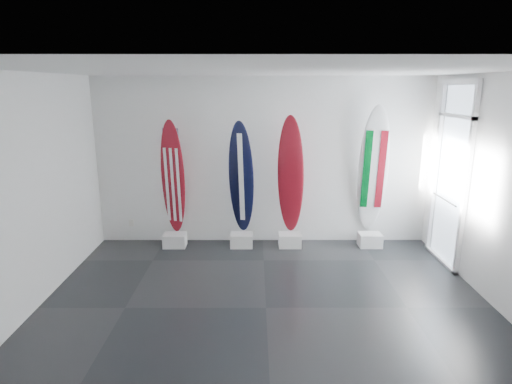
{
  "coord_description": "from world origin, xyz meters",
  "views": [
    {
      "loc": [
        -0.14,
        -4.97,
        2.83
      ],
      "look_at": [
        -0.13,
        1.4,
        1.21
      ],
      "focal_mm": 29.49,
      "sensor_mm": 36.0,
      "label": 1
    }
  ],
  "objects_px": {
    "surfboard_navy": "(241,178)",
    "surfboard_italy": "(373,170)",
    "surfboard_swiss": "(291,175)",
    "surfboard_usa": "(173,177)"
  },
  "relations": [
    {
      "from": "surfboard_navy",
      "to": "surfboard_swiss",
      "type": "distance_m",
      "value": 0.87
    },
    {
      "from": "surfboard_usa",
      "to": "surfboard_navy",
      "type": "xyz_separation_m",
      "value": [
        1.21,
        0.0,
        -0.01
      ]
    },
    {
      "from": "surfboard_italy",
      "to": "surfboard_navy",
      "type": "bearing_deg",
      "value": -173.8
    },
    {
      "from": "surfboard_usa",
      "to": "surfboard_swiss",
      "type": "bearing_deg",
      "value": 18.07
    },
    {
      "from": "surfboard_italy",
      "to": "surfboard_swiss",
      "type": "bearing_deg",
      "value": -173.8
    },
    {
      "from": "surfboard_usa",
      "to": "surfboard_swiss",
      "type": "xyz_separation_m",
      "value": [
        2.08,
        0.0,
        0.04
      ]
    },
    {
      "from": "surfboard_usa",
      "to": "surfboard_italy",
      "type": "bearing_deg",
      "value": 18.07
    },
    {
      "from": "surfboard_swiss",
      "to": "surfboard_usa",
      "type": "bearing_deg",
      "value": -159.7
    },
    {
      "from": "surfboard_swiss",
      "to": "surfboard_italy",
      "type": "xyz_separation_m",
      "value": [
        1.45,
        0.0,
        0.09
      ]
    },
    {
      "from": "surfboard_navy",
      "to": "surfboard_italy",
      "type": "xyz_separation_m",
      "value": [
        2.32,
        0.0,
        0.14
      ]
    }
  ]
}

